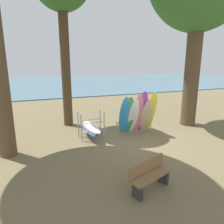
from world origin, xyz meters
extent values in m
plane|color=brown|center=(0.00, 0.00, 0.00)|extent=(80.00, 80.00, 0.00)
cube|color=#477084|center=(0.00, 30.57, 0.05)|extent=(80.00, 36.00, 0.10)
cylinder|color=brown|center=(3.84, 1.16, 3.22)|extent=(0.81, 0.81, 6.44)
cylinder|color=#4C3823|center=(-2.61, 3.64, 3.41)|extent=(0.50, 0.50, 6.81)
ellipsoid|color=#2D8ED1|center=(-0.35, 0.90, 0.99)|extent=(0.65, 0.87, 1.98)
ellipsoid|color=#339E56|center=(-0.12, 0.88, 0.98)|extent=(0.70, 0.92, 1.96)
ellipsoid|color=white|center=(0.10, 0.85, 0.93)|extent=(0.61, 0.88, 1.85)
ellipsoid|color=pink|center=(0.33, 0.82, 1.04)|extent=(0.68, 0.90, 2.07)
ellipsoid|color=purple|center=(0.56, 0.80, 1.11)|extent=(0.73, 1.00, 2.22)
ellipsoid|color=#C6B289|center=(0.79, 0.77, 0.92)|extent=(0.65, 0.90, 1.83)
ellipsoid|color=yellow|center=(1.02, 0.75, 1.08)|extent=(0.65, 0.97, 2.15)
cylinder|color=#9EA0A5|center=(-0.57, 1.29, 0.28)|extent=(0.04, 0.04, 0.55)
cylinder|color=#9EA0A5|center=(1.23, 0.97, 0.28)|extent=(0.04, 0.04, 0.55)
cylinder|color=#9EA0A5|center=(0.33, 1.13, 0.55)|extent=(1.97, 0.39, 0.04)
cylinder|color=#9EA0A5|center=(-2.50, 0.88, 0.62)|extent=(0.05, 0.05, 1.25)
cylinder|color=#9EA0A5|center=(-1.40, 0.88, 0.62)|extent=(0.05, 0.05, 1.25)
cylinder|color=#9EA0A5|center=(-2.50, 1.48, 0.62)|extent=(0.05, 0.05, 1.25)
cylinder|color=#9EA0A5|center=(-1.40, 1.48, 0.62)|extent=(0.05, 0.05, 1.25)
cylinder|color=#9EA0A5|center=(-1.95, 0.88, 0.35)|extent=(1.10, 0.04, 0.04)
cylinder|color=#9EA0A5|center=(-1.95, 0.88, 0.80)|extent=(1.10, 0.04, 0.04)
cylinder|color=#9EA0A5|center=(-1.95, 1.48, 0.35)|extent=(1.10, 0.04, 0.04)
cylinder|color=#9EA0A5|center=(-1.95, 1.48, 0.80)|extent=(1.10, 0.04, 0.04)
ellipsoid|color=#2D8ED1|center=(-2.01, 1.18, 0.40)|extent=(0.50, 2.10, 0.06)
ellipsoid|color=pink|center=(-1.98, 1.18, 0.46)|extent=(0.57, 2.12, 0.06)
ellipsoid|color=white|center=(-1.94, 1.18, 0.52)|extent=(0.55, 2.11, 0.06)
cube|color=#2D2D33|center=(-2.09, -3.62, 0.21)|extent=(0.20, 0.34, 0.42)
cube|color=#2D2D33|center=(-1.03, -3.26, 0.21)|extent=(0.20, 0.34, 0.42)
cube|color=olive|center=(-1.56, -3.44, 0.45)|extent=(1.45, 0.82, 0.06)
cube|color=olive|center=(-1.62, -3.27, 0.67)|extent=(1.35, 0.50, 0.36)
camera|label=1|loc=(-4.42, -7.65, 3.45)|focal=32.29mm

